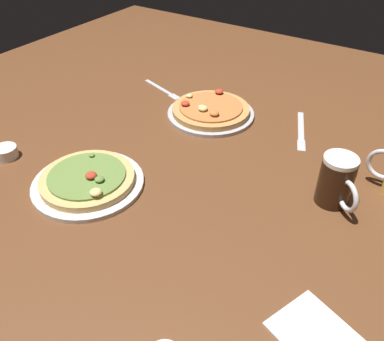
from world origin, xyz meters
name	(u,v)px	position (x,y,z in m)	size (l,w,h in m)	color
ground_plane	(192,181)	(0.00, 0.00, -0.01)	(2.40, 2.40, 0.03)	brown
pizza_plate_near	(88,181)	(-0.21, -0.18, 0.02)	(0.29, 0.29, 0.05)	silver
pizza_plate_far	(211,111)	(-0.13, 0.31, 0.02)	(0.29, 0.29, 0.05)	#B2B2B7
beer_mug_dark	(337,181)	(0.35, 0.11, 0.07)	(0.12, 0.11, 0.13)	black
ramekin_sauce	(6,152)	(-0.50, -0.22, 0.02)	(0.07, 0.07, 0.03)	silver
napkin_folded	(314,333)	(0.44, -0.27, 0.00)	(0.14, 0.12, 0.01)	white
fork_left	(163,89)	(-0.38, 0.38, 0.00)	(0.20, 0.08, 0.01)	silver
knife_right	(301,130)	(0.16, 0.39, 0.00)	(0.11, 0.23, 0.01)	silver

